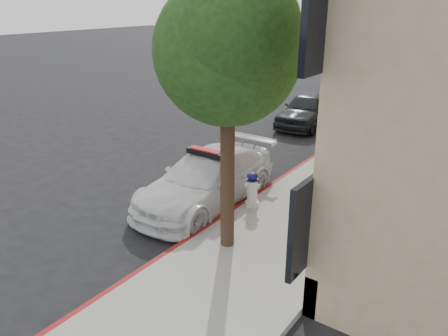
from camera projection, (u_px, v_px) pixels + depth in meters
name	position (u px, v px, depth m)	size (l,w,h in m)	color
ground	(185.00, 188.00, 12.73)	(120.00, 120.00, 0.00)	black
sidewalk	(404.00, 128.00, 18.36)	(3.20, 50.00, 0.15)	gray
curb_strip	(368.00, 123.00, 19.19)	(0.12, 50.00, 0.15)	maroon
tree_near	(229.00, 51.00, 8.07)	(2.92, 2.82, 5.62)	black
tree_mid	(369.00, 32.00, 14.19)	(2.77, 2.64, 5.43)	black
tree_far	(426.00, 17.00, 20.19)	(3.10, 3.00, 5.81)	black
police_car	(206.00, 179.00, 11.59)	(1.99, 4.78, 1.53)	white
parked_car_mid	(308.00, 109.00, 18.84)	(1.70, 4.23, 1.44)	black
parked_car_far	(396.00, 83.00, 25.12)	(1.38, 3.94, 1.30)	#151F36
fire_hydrant	(252.00, 190.00, 11.17)	(0.39, 0.36, 0.93)	silver
traffic_cone	(345.00, 191.00, 11.32)	(0.41, 0.41, 0.73)	black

